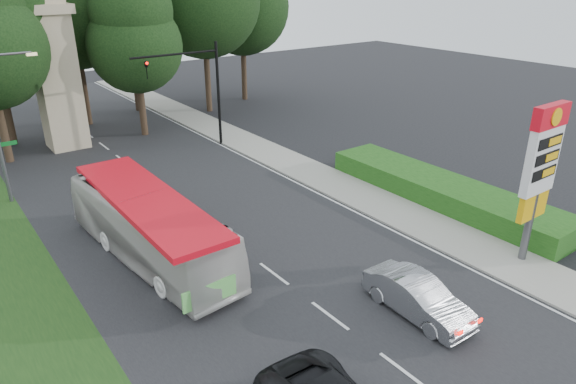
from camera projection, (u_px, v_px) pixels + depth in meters
ground at (416, 381)px, 15.62m from camera, size 120.00×120.00×0.00m
road_surface at (219, 233)px, 24.44m from camera, size 14.00×80.00×0.02m
sidewalk_right at (350, 190)px, 29.10m from camera, size 3.00×80.00×0.12m
hedge at (443, 191)px, 27.59m from camera, size 3.00×14.00×1.20m
gas_station_pylon at (541, 164)px, 20.39m from camera, size 2.10×0.45×6.85m
traffic_signal_mast at (201, 81)px, 34.55m from camera, size 6.10×0.35×7.20m
monument at (56, 74)px, 34.57m from camera, size 3.00×3.00×10.05m
tree_monument_right at (133, 25)px, 36.08m from camera, size 6.72×6.72×13.20m
transit_bus at (149, 229)px, 21.68m from camera, size 3.51×10.81×2.96m
sedan_silver at (418, 297)px, 18.44m from camera, size 1.62×4.35×1.42m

